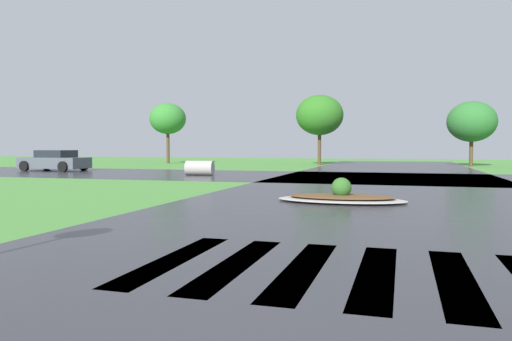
% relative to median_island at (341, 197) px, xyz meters
% --- Properties ---
extents(asphalt_roadway, '(10.79, 80.00, 0.01)m').
position_rel_median_island_xyz_m(asphalt_roadway, '(0.88, -1.57, -0.13)').
color(asphalt_roadway, '#2B2B30').
rests_on(asphalt_roadway, ground).
extents(asphalt_cross_road, '(90.00, 9.71, 0.01)m').
position_rel_median_island_xyz_m(asphalt_cross_road, '(0.88, 11.12, -0.13)').
color(asphalt_cross_road, '#2B2B30').
rests_on(asphalt_cross_road, ground).
extents(crosswalk_stripes, '(4.95, 3.13, 0.01)m').
position_rel_median_island_xyz_m(crosswalk_stripes, '(0.88, -7.70, -0.13)').
color(crosswalk_stripes, white).
rests_on(crosswalk_stripes, ground).
extents(median_island, '(3.59, 1.83, 0.68)m').
position_rel_median_island_xyz_m(median_island, '(0.00, 0.00, 0.00)').
color(median_island, '#9E9B93').
rests_on(median_island, ground).
extents(car_blue_compact, '(4.32, 2.25, 1.30)m').
position_rel_median_island_xyz_m(car_blue_compact, '(-19.44, 12.32, 0.49)').
color(car_blue_compact, '#4C545B').
rests_on(car_blue_compact, ground).
extents(drainage_pipe_stack, '(1.54, 0.94, 0.78)m').
position_rel_median_island_xyz_m(drainage_pipe_stack, '(-8.74, 10.45, 0.26)').
color(drainage_pipe_stack, '#9E9B93').
rests_on(drainage_pipe_stack, ground).
extents(background_treeline, '(41.91, 4.93, 5.78)m').
position_rel_median_island_xyz_m(background_treeline, '(1.39, 27.07, 3.74)').
color(background_treeline, '#4C3823').
rests_on(background_treeline, ground).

